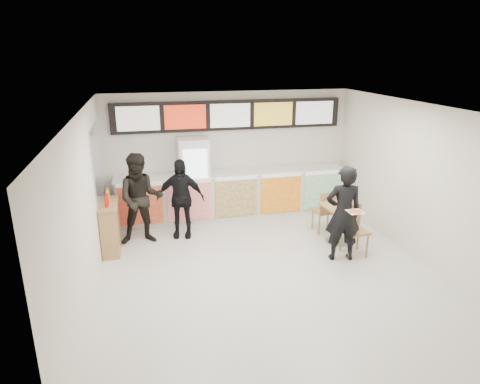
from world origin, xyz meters
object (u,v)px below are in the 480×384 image
object	(u,v)px
drinks_fridge	(194,180)
customer_main	(343,214)
service_counter	(233,194)
condiment_ledge	(110,227)
customer_left	(141,199)
customer_mid	(180,198)
cafe_table	(339,217)

from	to	relation	value
drinks_fridge	customer_main	distance (m)	3.69
service_counter	condiment_ledge	xyz separation A→B (m)	(-2.82, -1.31, -0.04)
customer_left	customer_mid	bearing A→B (deg)	10.96
customer_left	cafe_table	distance (m)	4.16
customer_mid	condiment_ledge	bearing A→B (deg)	-150.79
service_counter	customer_left	distance (m)	2.44
customer_mid	customer_left	bearing A→B (deg)	-157.36
customer_left	cafe_table	world-z (taller)	customer_left
customer_main	customer_left	bearing A→B (deg)	-14.41
service_counter	condiment_ledge	size ratio (longest dim) A/B	4.50
customer_main	customer_mid	world-z (taller)	customer_main
service_counter	condiment_ledge	world-z (taller)	condiment_ledge
cafe_table	condiment_ledge	bearing A→B (deg)	166.65
cafe_table	customer_left	bearing A→B (deg)	161.45
drinks_fridge	condiment_ledge	distance (m)	2.35
service_counter	drinks_fridge	size ratio (longest dim) A/B	2.78
drinks_fridge	customer_left	world-z (taller)	drinks_fridge
customer_mid	condiment_ledge	size ratio (longest dim) A/B	1.41
customer_main	customer_mid	bearing A→B (deg)	-22.27
service_counter	customer_mid	bearing A→B (deg)	-146.95
customer_left	customer_mid	world-z (taller)	customer_left
service_counter	cafe_table	size ratio (longest dim) A/B	3.22
service_counter	cafe_table	xyz separation A→B (m)	(1.85, -1.97, 0.00)
drinks_fridge	customer_left	xyz separation A→B (m)	(-1.25, -1.04, -0.03)
drinks_fridge	condiment_ledge	world-z (taller)	drinks_fridge
drinks_fridge	customer_main	world-z (taller)	drinks_fridge
customer_left	customer_mid	xyz separation A→B (m)	(0.83, 0.15, -0.10)
customer_left	condiment_ledge	bearing A→B (deg)	-154.56
service_counter	customer_main	world-z (taller)	customer_main
service_counter	drinks_fridge	distance (m)	1.03
customer_mid	customer_main	bearing A→B (deg)	-19.09
service_counter	condiment_ledge	bearing A→B (deg)	-155.02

